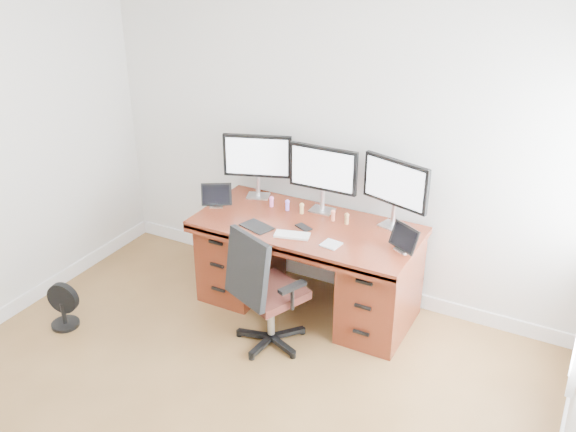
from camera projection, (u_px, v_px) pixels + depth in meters
The scene contains 18 objects.
back_wall at pixel (334, 131), 4.91m from camera, with size 4.00×0.10×2.70m, color silver.
desk at pixel (308, 263), 4.99m from camera, with size 1.70×0.80×0.75m.
office_chair at pixel (266, 308), 4.59m from camera, with size 0.65×0.65×0.94m.
floor_fan at pixel (62, 306), 4.85m from camera, with size 0.25×0.21×0.36m.
monitor_left at pixel (257, 158), 5.12m from camera, with size 0.53×0.22×0.53m.
monitor_center at pixel (323, 171), 4.88m from camera, with size 0.55×0.14×0.53m.
monitor_right at pixel (395, 185), 4.63m from camera, with size 0.54×0.19×0.53m.
tablet_left at pixel (216, 196), 5.06m from camera, with size 0.24×0.18×0.19m.
tablet_right at pixel (403, 240), 4.41m from camera, with size 0.24×0.18×0.19m.
keyboard at pixel (292, 235), 4.64m from camera, with size 0.25×0.11×0.01m, color white.
trackpad at pixel (331, 244), 4.52m from camera, with size 0.13×0.13×0.01m, color silver.
drawing_tablet at pixel (257, 227), 4.77m from camera, with size 0.24×0.15×0.01m, color black.
phone at pixel (304, 227), 4.76m from camera, with size 0.13×0.07×0.01m, color black.
figurine_pink at pixel (272, 201), 5.07m from camera, with size 0.04×0.04×0.09m.
figurine_purple at pixel (287, 204), 5.01m from camera, with size 0.04×0.04×0.09m.
figurine_yellow at pixel (302, 208), 4.96m from camera, with size 0.04×0.04×0.09m.
figurine_orange at pixel (333, 215), 4.85m from camera, with size 0.04×0.04×0.09m.
figurine_brown at pixel (347, 218), 4.80m from camera, with size 0.04×0.04×0.09m.
Camera 1 is at (1.89, -2.06, 2.92)m, focal length 40.00 mm.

